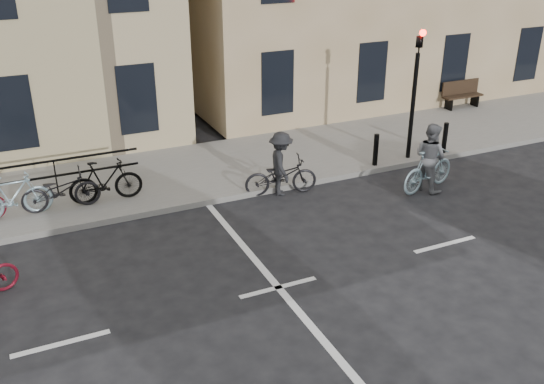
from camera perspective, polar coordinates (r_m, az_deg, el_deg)
name	(u,v)px	position (r m, az deg, el deg)	size (l,w,h in m)	color
ground	(278,288)	(11.74, 0.60, -9.00)	(120.00, 120.00, 0.00)	black
sidewalk	(29,200)	(16.16, -21.89, -0.74)	(46.00, 4.00, 0.15)	slate
traffic_light	(416,79)	(17.28, 13.37, 10.34)	(0.18, 0.30, 3.90)	black
bollard_east	(376,150)	(17.06, 9.74, 3.94)	(0.14, 0.14, 0.90)	black
bollard_west	(445,138)	(18.46, 15.96, 4.94)	(0.14, 0.14, 0.90)	black
bench	(461,93)	(23.24, 17.40, 8.88)	(1.60, 0.41, 0.97)	black
cyclist_grey	(429,163)	(16.04, 14.58, 2.63)	(1.93, 1.01, 1.80)	#8BAAB6
cyclist_dark	(281,170)	(15.29, 0.84, 2.07)	(1.95, 1.17, 1.65)	black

